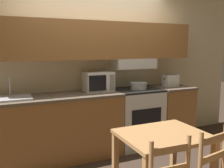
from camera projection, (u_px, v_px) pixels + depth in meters
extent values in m
plane|color=#3D2D23|center=(96.00, 144.00, 4.15)|extent=(16.00, 16.00, 0.00)
cube|color=beige|center=(94.00, 68.00, 3.99)|extent=(5.57, 0.05, 2.55)
cube|color=#A36B38|center=(98.00, 41.00, 3.76)|extent=(3.17, 0.32, 0.56)
cube|color=white|center=(133.00, 63.00, 4.06)|extent=(0.70, 0.34, 0.16)
cube|color=#A36B38|center=(58.00, 129.00, 3.54)|extent=(1.81, 0.61, 0.90)
cube|color=brown|center=(57.00, 97.00, 3.47)|extent=(1.83, 0.63, 0.04)
cube|color=#A36B38|center=(171.00, 114.00, 4.34)|extent=(0.59, 0.61, 0.90)
cube|color=brown|center=(172.00, 87.00, 4.27)|extent=(0.61, 0.63, 0.04)
cube|color=white|center=(137.00, 118.00, 4.06)|extent=(0.74, 0.60, 0.91)
cube|color=black|center=(137.00, 90.00, 4.00)|extent=(0.74, 0.60, 0.03)
cube|color=black|center=(147.00, 119.00, 3.78)|extent=(0.52, 0.01, 0.32)
cylinder|color=black|center=(132.00, 91.00, 3.82)|extent=(0.10, 0.10, 0.01)
cylinder|color=black|center=(150.00, 90.00, 3.95)|extent=(0.10, 0.10, 0.01)
cylinder|color=black|center=(125.00, 89.00, 4.03)|extent=(0.10, 0.10, 0.01)
cylinder|color=black|center=(142.00, 87.00, 4.17)|extent=(0.10, 0.10, 0.01)
cylinder|color=#B7BABF|center=(139.00, 86.00, 3.95)|extent=(0.25, 0.25, 0.11)
torus|color=#B7BABF|center=(139.00, 83.00, 3.94)|extent=(0.26, 0.26, 0.01)
cylinder|color=#B7BABF|center=(131.00, 84.00, 3.88)|extent=(0.05, 0.01, 0.01)
cylinder|color=#B7BABF|center=(146.00, 83.00, 4.00)|extent=(0.05, 0.01, 0.01)
cube|color=white|center=(98.00, 81.00, 3.80)|extent=(0.43, 0.35, 0.29)
cube|color=black|center=(98.00, 83.00, 3.61)|extent=(0.27, 0.01, 0.23)
cube|color=gray|center=(112.00, 82.00, 3.71)|extent=(0.08, 0.01, 0.23)
cube|color=white|center=(171.00, 80.00, 4.26)|extent=(0.25, 0.17, 0.20)
cube|color=black|center=(164.00, 79.00, 4.20)|extent=(0.01, 0.02, 0.02)
cube|color=black|center=(167.00, 75.00, 4.21)|extent=(0.03, 0.12, 0.01)
cube|color=black|center=(169.00, 75.00, 4.24)|extent=(0.03, 0.12, 0.01)
cube|color=black|center=(172.00, 75.00, 4.26)|extent=(0.03, 0.12, 0.01)
cube|color=black|center=(175.00, 75.00, 4.28)|extent=(0.03, 0.12, 0.01)
cube|color=#B7BABF|center=(11.00, 98.00, 3.22)|extent=(0.51, 0.41, 0.02)
cube|color=#4C4F54|center=(11.00, 98.00, 3.20)|extent=(0.43, 0.30, 0.01)
cylinder|color=#B7BABF|center=(10.00, 86.00, 3.34)|extent=(0.02, 0.02, 0.25)
cylinder|color=#B7BABF|center=(9.00, 77.00, 3.26)|extent=(0.02, 0.12, 0.02)
cube|color=#B27F4C|center=(163.00, 135.00, 2.44)|extent=(0.83, 0.68, 0.04)
cube|color=#B27F4C|center=(115.00, 166.00, 2.61)|extent=(0.06, 0.06, 0.73)
cube|color=#B27F4C|center=(173.00, 154.00, 2.92)|extent=(0.06, 0.06, 0.73)
cylinder|color=#B27F4C|center=(188.00, 163.00, 2.02)|extent=(0.04, 0.04, 0.48)
cube|color=#B27F4C|center=(171.00, 150.00, 1.93)|extent=(0.34, 0.04, 0.06)
cylinder|color=#B27F4C|center=(200.00, 160.00, 2.08)|extent=(0.04, 0.04, 0.48)
cylinder|color=#B27F4C|center=(224.00, 150.00, 2.27)|extent=(0.04, 0.04, 0.48)
cube|color=#B27F4C|center=(214.00, 139.00, 2.16)|extent=(0.34, 0.08, 0.06)
cube|color=#B27F4C|center=(213.00, 157.00, 2.18)|extent=(0.34, 0.08, 0.06)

